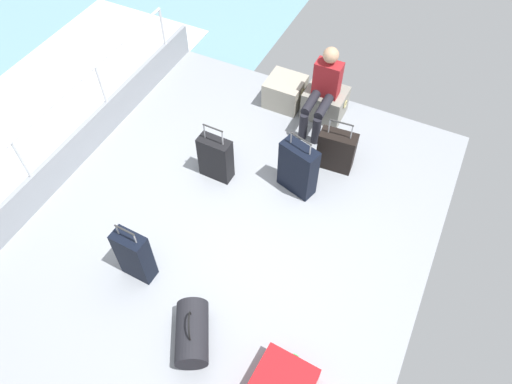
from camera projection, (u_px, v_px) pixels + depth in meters
ground_plane at (232, 224)px, 5.53m from camera, size 4.40×5.20×0.06m
gunwale_port at (77, 149)px, 5.91m from camera, size 0.06×5.20×0.45m
railing_port at (62, 116)px, 5.47m from camera, size 0.04×4.20×1.02m
sea_wake at (8, 144)px, 6.74m from camera, size 12.00×12.00×0.01m
cargo_crate_0 at (285, 92)px, 6.62m from camera, size 0.53×0.48×0.39m
cargo_crate_1 at (325, 103)px, 6.47m from camera, size 0.58×0.46×0.40m
passenger_seated at (323, 89)px, 6.07m from camera, size 0.34×0.66×1.10m
suitcase_0 at (298, 169)px, 5.55m from camera, size 0.49×0.32×0.86m
suitcase_2 at (134, 255)px, 4.85m from camera, size 0.36×0.20×0.82m
suitcase_3 at (336, 151)px, 5.83m from camera, size 0.46×0.25×0.75m
suitcase_4 at (216, 158)px, 5.72m from camera, size 0.40×0.20×0.81m
duffel_bag at (192, 333)px, 4.53m from camera, size 0.57×0.68×0.46m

